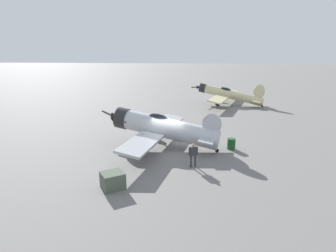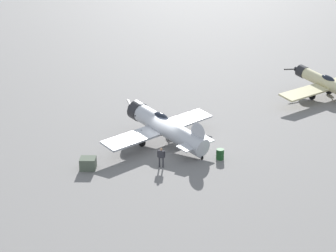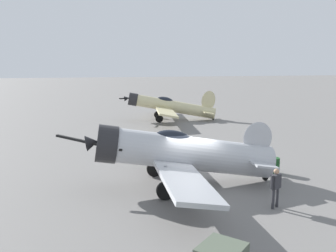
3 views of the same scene
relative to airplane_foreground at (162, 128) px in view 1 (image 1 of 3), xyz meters
The scene contains 6 objects.
ground_plane 1.70m from the airplane_foreground, ahead, with size 400.00×400.00×0.00m, color slate.
airplane_foreground is the anchor object (origin of this frame).
airplane_mid_apron 21.66m from the airplane_foreground, 71.41° to the left, with size 10.54×13.50×3.28m.
ground_crew_mechanic 4.71m from the airplane_foreground, 55.83° to the right, with size 0.60×0.37×1.64m.
equipment_crate 7.75m from the airplane_foreground, 103.23° to the right, with size 1.62×1.60×0.93m.
fuel_drum 5.63m from the airplane_foreground, ahead, with size 0.67×0.67×0.86m.
Camera 1 is at (2.58, -21.48, 7.36)m, focal length 30.23 mm.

